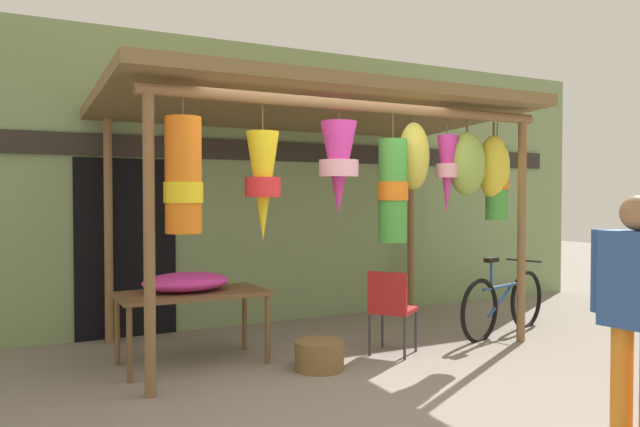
% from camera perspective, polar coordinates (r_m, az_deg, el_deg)
% --- Properties ---
extents(ground_plane, '(30.00, 30.00, 0.00)m').
position_cam_1_polar(ground_plane, '(5.63, 1.95, -14.66)').
color(ground_plane, gray).
extents(shop_facade, '(11.03, 0.29, 3.45)m').
position_cam_1_polar(shop_facade, '(7.65, -7.32, 2.70)').
color(shop_facade, '#7A9360').
rests_on(shop_facade, ground_plane).
extents(market_stall_canopy, '(4.47, 2.52, 2.66)m').
position_cam_1_polar(market_stall_canopy, '(6.37, 1.41, 7.64)').
color(market_stall_canopy, brown).
rests_on(market_stall_canopy, ground_plane).
extents(display_table, '(1.36, 0.71, 0.69)m').
position_cam_1_polar(display_table, '(5.90, -11.79, -7.80)').
color(display_table, brown).
rests_on(display_table, ground_plane).
extents(flower_heap_on_table, '(0.81, 0.57, 0.18)m').
position_cam_1_polar(flower_heap_on_table, '(5.90, -12.19, -6.24)').
color(flower_heap_on_table, '#D13399').
rests_on(flower_heap_on_table, display_table).
extents(folding_chair, '(0.56, 0.56, 0.84)m').
position_cam_1_polar(folding_chair, '(6.16, 6.60, -8.45)').
color(folding_chair, '#AD1E1E').
rests_on(folding_chair, ground_plane).
extents(wicker_basket_by_table, '(0.45, 0.45, 0.26)m').
position_cam_1_polar(wicker_basket_by_table, '(5.71, -0.06, -13.06)').
color(wicker_basket_by_table, brown).
rests_on(wicker_basket_by_table, ground_plane).
extents(parked_bicycle, '(1.70, 0.60, 0.92)m').
position_cam_1_polar(parked_bicycle, '(7.40, 16.76, -8.03)').
color(parked_bicycle, black).
rests_on(parked_bicycle, ground_plane).
extents(customer_foreground, '(0.27, 0.59, 1.58)m').
position_cam_1_polar(customer_foreground, '(4.19, 27.46, -7.46)').
color(customer_foreground, orange).
rests_on(customer_foreground, ground_plane).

